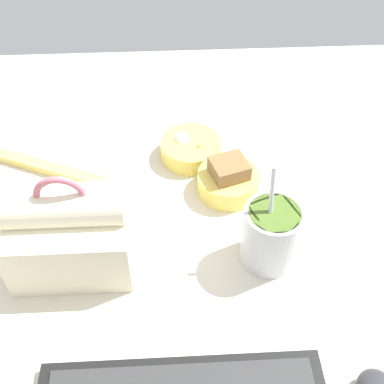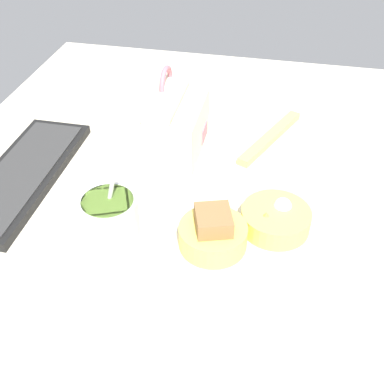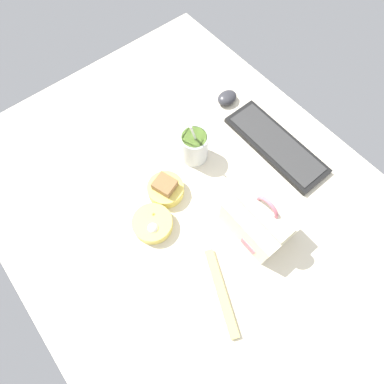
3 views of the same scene
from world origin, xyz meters
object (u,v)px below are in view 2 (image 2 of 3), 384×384
at_px(keyboard, 22,175).
at_px(soup_cup, 111,226).
at_px(bento_bowl_sandwich, 213,233).
at_px(chopstick_case, 270,137).
at_px(bento_bowl_snacks, 275,219).
at_px(lunch_bag, 168,121).

distance_m(keyboard, soup_cup, 0.29).
relative_size(bento_bowl_sandwich, chopstick_case, 0.50).
xyz_separation_m(soup_cup, chopstick_case, (0.39, -0.22, -0.05)).
distance_m(keyboard, chopstick_case, 0.52).
relative_size(soup_cup, chopstick_case, 0.81).
xyz_separation_m(keyboard, chopstick_case, (0.24, -0.46, -0.00)).
bearing_deg(bento_bowl_sandwich, soup_cup, 107.44).
height_order(keyboard, bento_bowl_sandwich, bento_bowl_sandwich).
bearing_deg(bento_bowl_snacks, keyboard, 85.86).
xyz_separation_m(keyboard, bento_bowl_sandwich, (-0.10, -0.40, 0.02)).
distance_m(soup_cup, bento_bowl_sandwich, 0.17).
bearing_deg(soup_cup, lunch_bag, -2.43).
height_order(bento_bowl_snacks, chopstick_case, bento_bowl_snacks).
xyz_separation_m(lunch_bag, bento_bowl_snacks, (-0.20, -0.24, -0.05)).
height_order(lunch_bag, bento_bowl_sandwich, lunch_bag).
height_order(bento_bowl_sandwich, bento_bowl_snacks, bento_bowl_sandwich).
xyz_separation_m(keyboard, soup_cup, (-0.15, -0.24, 0.05)).
height_order(soup_cup, bento_bowl_snacks, soup_cup).
relative_size(lunch_bag, bento_bowl_snacks, 1.56).
distance_m(lunch_bag, bento_bowl_snacks, 0.32).
xyz_separation_m(keyboard, lunch_bag, (0.16, -0.25, 0.06)).
bearing_deg(chopstick_case, lunch_bag, 110.23).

